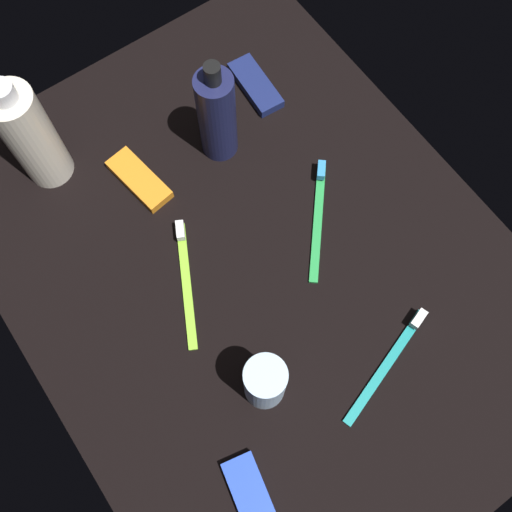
% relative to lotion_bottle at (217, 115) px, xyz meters
% --- Properties ---
extents(ground_plane, '(0.84, 0.64, 0.01)m').
position_rel_lotion_bottle_xyz_m(ground_plane, '(0.18, -0.06, -0.09)').
color(ground_plane, black).
extents(lotion_bottle, '(0.05, 0.05, 0.18)m').
position_rel_lotion_bottle_xyz_m(lotion_bottle, '(0.00, 0.00, 0.00)').
color(lotion_bottle, '#1A1E47').
rests_on(lotion_bottle, ground_plane).
extents(bodywash_bottle, '(0.07, 0.07, 0.19)m').
position_rel_lotion_bottle_xyz_m(bodywash_bottle, '(-0.11, -0.22, 0.01)').
color(bodywash_bottle, silver).
rests_on(bodywash_bottle, ground_plane).
extents(deodorant_stick, '(0.05, 0.05, 0.11)m').
position_rel_lotion_bottle_xyz_m(deodorant_stick, '(0.33, -0.15, -0.03)').
color(deodorant_stick, silver).
rests_on(deodorant_stick, ground_plane).
extents(toothbrush_green, '(0.14, 0.13, 0.02)m').
position_rel_lotion_bottle_xyz_m(toothbrush_green, '(0.17, 0.05, -0.07)').
color(toothbrush_green, green).
rests_on(toothbrush_green, ground_plane).
extents(toothbrush_lime, '(0.17, 0.09, 0.02)m').
position_rel_lotion_bottle_xyz_m(toothbrush_lime, '(0.14, -0.15, -0.07)').
color(toothbrush_lime, '#8CD133').
rests_on(toothbrush_lime, ground_plane).
extents(toothbrush_teal, '(0.07, 0.18, 0.02)m').
position_rel_lotion_bottle_xyz_m(toothbrush_teal, '(0.39, 0.00, -0.07)').
color(toothbrush_teal, teal).
rests_on(toothbrush_teal, ground_plane).
extents(snack_bar_navy, '(0.11, 0.05, 0.01)m').
position_rel_lotion_bottle_xyz_m(snack_bar_navy, '(-0.05, 0.10, -0.07)').
color(snack_bar_navy, navy).
rests_on(snack_bar_navy, ground_plane).
extents(snack_bar_blue, '(0.11, 0.06, 0.01)m').
position_rel_lotion_bottle_xyz_m(snack_bar_blue, '(0.43, -0.24, -0.07)').
color(snack_bar_blue, blue).
rests_on(snack_bar_blue, ground_plane).
extents(snack_bar_orange, '(0.11, 0.06, 0.01)m').
position_rel_lotion_bottle_xyz_m(snack_bar_orange, '(-0.02, -0.13, -0.07)').
color(snack_bar_orange, orange).
rests_on(snack_bar_orange, ground_plane).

